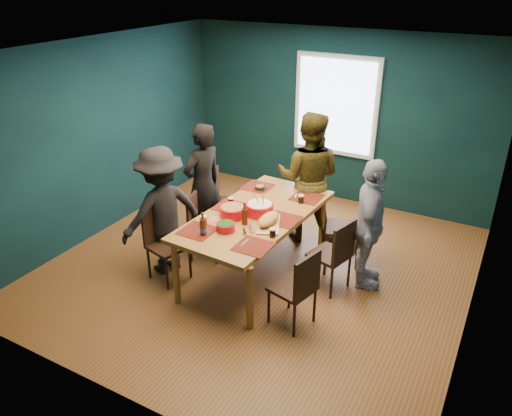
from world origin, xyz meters
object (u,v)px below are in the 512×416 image
at_px(person_near_left, 162,211).
at_px(chair_left_mid, 200,222).
at_px(person_right, 369,225).
at_px(person_far_left, 203,185).
at_px(chair_right_far, 352,222).
at_px(person_back, 309,178).
at_px(bowl_dumpling, 260,208).
at_px(dining_table, 256,219).
at_px(chair_left_near, 163,237).
at_px(chair_left_far, 220,197).
at_px(bowl_salad, 232,211).
at_px(bowl_herbs, 226,227).
at_px(chair_right_near, 299,284).
at_px(cutting_board, 268,220).
at_px(chair_right_mid, 336,251).

bearing_deg(person_near_left, chair_left_mid, 178.60).
bearing_deg(person_right, person_far_left, 75.00).
xyz_separation_m(chair_right_far, person_back, (-0.75, 0.33, 0.34)).
bearing_deg(chair_left_mid, bowl_dumpling, -17.40).
xyz_separation_m(person_right, person_near_left, (-2.32, -0.88, 0.01)).
xyz_separation_m(dining_table, chair_right_far, (0.95, 0.81, -0.18)).
xyz_separation_m(chair_left_near, person_far_left, (-0.06, 0.97, 0.31)).
xyz_separation_m(chair_left_far, bowl_salad, (0.75, -0.87, 0.34)).
bearing_deg(bowl_dumpling, person_right, 17.93).
bearing_deg(bowl_dumpling, chair_right_far, 41.82).
bearing_deg(bowl_salad, bowl_herbs, -71.42).
xyz_separation_m(chair_right_near, bowl_herbs, (-0.99, 0.17, 0.35)).
bearing_deg(person_right, dining_table, 91.31).
distance_m(person_back, bowl_dumpling, 1.14).
height_order(chair_left_far, person_far_left, person_far_left).
distance_m(person_far_left, cutting_board, 1.40).
xyz_separation_m(chair_left_mid, bowl_herbs, (0.74, -0.53, 0.37)).
bearing_deg(chair_left_mid, cutting_board, -28.01).
height_order(person_back, cutting_board, person_back).
relative_size(chair_right_mid, person_right, 0.57).
distance_m(chair_left_far, chair_right_mid, 2.03).
distance_m(chair_right_far, chair_right_mid, 0.70).
xyz_separation_m(chair_right_mid, bowl_dumpling, (-0.95, -0.10, 0.37)).
bearing_deg(person_far_left, dining_table, 85.36).
relative_size(chair_left_far, person_near_left, 0.59).
bearing_deg(chair_left_far, person_back, 10.12).
height_order(dining_table, chair_right_mid, chair_right_mid).
bearing_deg(chair_right_mid, person_near_left, -149.08).
height_order(chair_left_near, bowl_salad, bowl_salad).
xyz_separation_m(dining_table, person_back, (0.20, 1.13, 0.16)).
height_order(dining_table, bowl_herbs, bowl_herbs).
distance_m(dining_table, chair_left_mid, 0.86).
bearing_deg(bowl_herbs, person_right, 34.67).
relative_size(chair_left_far, chair_right_near, 1.05).
height_order(person_back, bowl_dumpling, person_back).
bearing_deg(bowl_salad, person_right, 22.32).
bearing_deg(chair_right_mid, person_back, 143.13).
relative_size(chair_right_mid, person_back, 0.50).
bearing_deg(bowl_salad, chair_right_near, -24.53).
height_order(chair_right_mid, person_near_left, person_near_left).
relative_size(chair_left_near, bowl_salad, 2.97).
distance_m(dining_table, person_back, 1.16).
xyz_separation_m(dining_table, chair_left_near, (-0.95, -0.61, -0.21)).
distance_m(chair_left_far, chair_left_mid, 0.69).
bearing_deg(person_right, chair_left_far, 67.08).
distance_m(dining_table, bowl_dumpling, 0.16).
bearing_deg(cutting_board, chair_left_far, 121.01).
bearing_deg(chair_right_near, chair_left_far, 157.27).
height_order(chair_right_mid, cutting_board, cutting_board).
distance_m(chair_left_near, person_back, 2.12).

